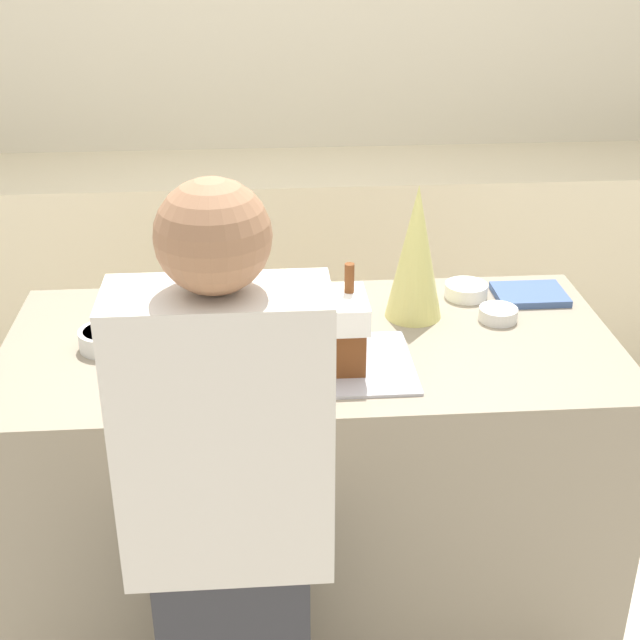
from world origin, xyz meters
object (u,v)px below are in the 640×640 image
at_px(candy_bowl_behind_tray, 466,290).
at_px(candy_bowl_front_corner, 106,338).
at_px(decorative_tree, 416,252).
at_px(candy_bowl_far_right, 191,321).
at_px(person, 230,537).
at_px(candy_bowl_beside_tree, 498,313).
at_px(cookbook, 530,294).
at_px(baking_tray, 334,364).
at_px(candy_bowl_near_tray_left, 312,296).
at_px(gingerbread_house, 334,328).
at_px(candy_bowl_far_left, 135,303).
at_px(candy_bowl_near_tray_right, 265,305).

xyz_separation_m(candy_bowl_behind_tray, candy_bowl_front_corner, (-1.00, -0.24, 0.01)).
height_order(decorative_tree, candy_bowl_far_right, decorative_tree).
relative_size(candy_bowl_far_right, person, 0.07).
bearing_deg(candy_bowl_beside_tree, person, -136.52).
distance_m(cookbook, person, 1.20).
bearing_deg(baking_tray, candy_bowl_near_tray_left, 94.56).
height_order(gingerbread_house, candy_bowl_far_right, gingerbread_house).
bearing_deg(candy_bowl_far_left, baking_tray, -33.39).
distance_m(candy_bowl_front_corner, person, 0.71).
relative_size(candy_bowl_near_tray_left, cookbook, 0.65).
xyz_separation_m(gingerbread_house, candy_bowl_near_tray_right, (-0.16, 0.32, -0.08)).
bearing_deg(candy_bowl_beside_tree, candy_bowl_near_tray_left, 164.40).
bearing_deg(gingerbread_house, candy_bowl_far_left, 146.65).
bearing_deg(candy_bowl_beside_tree, candy_bowl_near_tray_right, 171.87).
relative_size(candy_bowl_far_left, candy_bowl_near_tray_right, 1.33).
xyz_separation_m(decorative_tree, candy_bowl_front_corner, (-0.82, -0.13, -0.16)).
height_order(candy_bowl_near_tray_right, candy_bowl_beside_tree, candy_bowl_near_tray_right).
height_order(decorative_tree, candy_bowl_front_corner, decorative_tree).
xyz_separation_m(baking_tray, candy_bowl_front_corner, (-0.58, 0.14, 0.02)).
relative_size(baking_tray, candy_bowl_front_corner, 2.85).
bearing_deg(candy_bowl_far_right, candy_bowl_front_corner, -158.94).
height_order(candy_bowl_far_left, candy_bowl_near_tray_right, candy_bowl_far_left).
height_order(baking_tray, gingerbread_house, gingerbread_house).
distance_m(candy_bowl_near_tray_left, person, 0.88).
relative_size(baking_tray, candy_bowl_near_tray_right, 4.37).
height_order(decorative_tree, candy_bowl_near_tray_left, decorative_tree).
bearing_deg(candy_bowl_behind_tray, person, -128.48).
xyz_separation_m(baking_tray, cookbook, (0.60, 0.36, 0.01)).
relative_size(candy_bowl_behind_tray, candy_bowl_far_right, 1.17).
xyz_separation_m(decorative_tree, candy_bowl_near_tray_right, (-0.41, 0.05, -0.16)).
distance_m(candy_bowl_near_tray_left, cookbook, 0.63).
distance_m(baking_tray, candy_bowl_front_corner, 0.59).
height_order(candy_bowl_behind_tray, person, person).
height_order(candy_bowl_near_tray_right, cookbook, candy_bowl_near_tray_right).
height_order(baking_tray, candy_bowl_behind_tray, candy_bowl_behind_tray).
bearing_deg(cookbook, person, -135.96).
relative_size(decorative_tree, candy_bowl_beside_tree, 3.56).
relative_size(candy_bowl_front_corner, person, 0.09).
height_order(candy_bowl_near_tray_left, cookbook, candy_bowl_near_tray_left).
distance_m(baking_tray, candy_bowl_near_tray_left, 0.37).
bearing_deg(candy_bowl_near_tray_right, candy_bowl_near_tray_left, 20.15).
height_order(candy_bowl_near_tray_left, candy_bowl_beside_tree, candy_bowl_near_tray_left).
height_order(candy_bowl_beside_tree, cookbook, candy_bowl_beside_tree).
height_order(candy_bowl_near_tray_right, person, person).
xyz_separation_m(baking_tray, candy_bowl_far_left, (-0.53, 0.35, 0.03)).
relative_size(decorative_tree, candy_bowl_near_tray_right, 4.17).
xyz_separation_m(decorative_tree, candy_bowl_far_right, (-0.61, -0.05, -0.16)).
relative_size(candy_bowl_near_tray_left, person, 0.08).
xyz_separation_m(candy_bowl_far_right, person, (0.11, -0.69, -0.16)).
bearing_deg(baking_tray, candy_bowl_far_right, 148.45).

